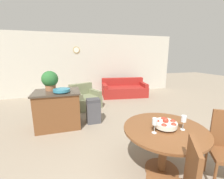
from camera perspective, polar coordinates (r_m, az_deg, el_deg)
wall_back at (r=7.03m, az=-7.36°, el=9.44°), size 8.00×0.09×2.70m
dining_table at (r=2.45m, az=19.23°, el=-17.13°), size 1.20×1.20×0.73m
fruit_bowl at (r=2.35m, az=19.71°, el=-12.18°), size 0.33×0.33×0.16m
wine_glass_left at (r=2.13m, az=16.01°, el=-11.87°), size 0.07×0.07×0.21m
wine_glass_right at (r=2.36m, az=25.67°, el=-10.22°), size 0.07×0.07×0.21m
kitchen_island at (r=3.98m, az=-19.86°, el=-6.97°), size 1.07×0.80×0.92m
teal_bowl at (r=3.66m, az=-18.66°, el=-0.29°), size 0.38×0.38×0.09m
potted_plant at (r=3.97m, az=-22.57°, el=3.37°), size 0.39×0.39×0.48m
trash_bin at (r=4.04m, az=-7.09°, el=-8.06°), size 0.36×0.29×0.65m
couch at (r=6.66m, az=4.57°, el=-0.10°), size 2.01×1.23×0.76m
armchair at (r=5.27m, az=-10.24°, el=-3.70°), size 1.08×1.08×0.79m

